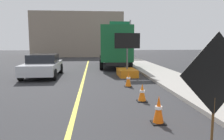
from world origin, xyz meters
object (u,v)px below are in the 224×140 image
object	(u,v)px
highway_guide_sign	(124,32)
traffic_cone_far_lane	(128,79)
pickup_car	(43,65)
traffic_cone_near_sign	(159,110)
traffic_cone_mid_lane	(142,93)
box_truck	(114,46)
arrow_board_trailer	(127,69)
roadwork_sign	(216,76)

from	to	relation	value
highway_guide_sign	traffic_cone_far_lane	world-z (taller)	highway_guide_sign
highway_guide_sign	pickup_car	bearing A→B (deg)	-116.55
traffic_cone_near_sign	traffic_cone_far_lane	bearing A→B (deg)	90.33
pickup_car	traffic_cone_far_lane	size ratio (longest dim) A/B	6.03
traffic_cone_mid_lane	box_truck	bearing A→B (deg)	89.57
box_truck	traffic_cone_mid_lane	world-z (taller)	box_truck
pickup_car	highway_guide_sign	xyz separation A→B (m)	(7.16, 14.33, 2.73)
traffic_cone_near_sign	pickup_car	bearing A→B (deg)	119.82
highway_guide_sign	traffic_cone_far_lane	xyz separation A→B (m)	(-2.34, -17.97, -3.06)
pickup_car	traffic_cone_near_sign	size ratio (longest dim) A/B	5.97
arrow_board_trailer	traffic_cone_mid_lane	distance (m)	5.94
box_truck	traffic_cone_mid_lane	size ratio (longest dim) A/B	12.28
box_truck	traffic_cone_far_lane	world-z (taller)	box_truck
arrow_board_trailer	pickup_car	xyz separation A→B (m)	(-5.27, 0.37, 0.22)
roadwork_sign	traffic_cone_mid_lane	size ratio (longest dim) A/B	3.56
arrow_board_trailer	highway_guide_sign	size ratio (longest dim) A/B	0.54
pickup_car	traffic_cone_mid_lane	distance (m)	7.99
roadwork_sign	traffic_cone_far_lane	bearing A→B (deg)	96.38
traffic_cone_near_sign	traffic_cone_far_lane	world-z (taller)	traffic_cone_near_sign
box_truck	pickup_car	xyz separation A→B (m)	(-4.99, -5.20, -1.14)
arrow_board_trailer	pickup_car	size ratio (longest dim) A/B	0.60
roadwork_sign	arrow_board_trailer	world-z (taller)	arrow_board_trailer
traffic_cone_near_sign	traffic_cone_mid_lane	bearing A→B (deg)	88.64
highway_guide_sign	traffic_cone_mid_lane	world-z (taller)	highway_guide_sign
highway_guide_sign	traffic_cone_mid_lane	distance (m)	20.98
arrow_board_trailer	pickup_car	distance (m)	5.28
traffic_cone_mid_lane	pickup_car	bearing A→B (deg)	127.91
box_truck	traffic_cone_far_lane	bearing A→B (deg)	-91.07
highway_guide_sign	traffic_cone_far_lane	distance (m)	18.38
highway_guide_sign	traffic_cone_mid_lane	bearing A→B (deg)	-96.24
box_truck	traffic_cone_near_sign	bearing A→B (deg)	-90.57
traffic_cone_far_lane	traffic_cone_near_sign	bearing A→B (deg)	-89.67
roadwork_sign	pickup_car	size ratio (longest dim) A/B	0.52
roadwork_sign	pickup_car	distance (m)	11.35
traffic_cone_mid_lane	traffic_cone_far_lane	world-z (taller)	traffic_cone_far_lane
pickup_car	highway_guide_sign	bearing A→B (deg)	63.45
box_truck	traffic_cone_far_lane	size ratio (longest dim) A/B	10.85
pickup_car	highway_guide_sign	distance (m)	16.25
traffic_cone_far_lane	box_truck	bearing A→B (deg)	88.93
pickup_car	traffic_cone_far_lane	bearing A→B (deg)	-37.04
arrow_board_trailer	box_truck	distance (m)	5.74
traffic_cone_far_lane	traffic_cone_mid_lane	bearing A→B (deg)	-88.29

